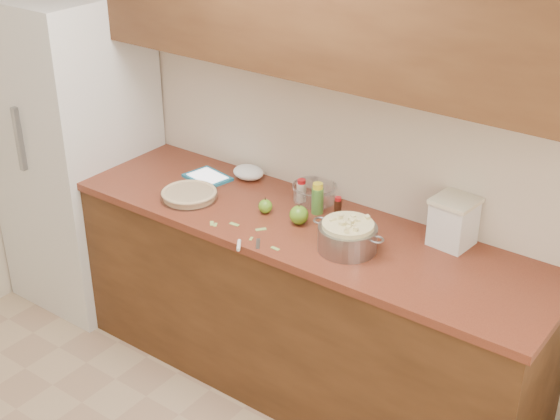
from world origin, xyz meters
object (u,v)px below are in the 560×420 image
Objects in this scene: pie at (189,195)px; colander at (347,237)px; tablet at (208,177)px; flour_canister at (454,221)px.

pie is 0.81× the size of colander.
flour_canister is at bearing 16.35° from tablet.
colander reaches higher than tablet.
tablet is at bearing 109.99° from pie.
flour_canister is at bearing 16.21° from pie.
tablet is (-1.32, -0.13, -0.10)m from flour_canister.
colander is at bearing -137.49° from flour_canister.
colander reaches higher than pie.
colander is 1.00m from tablet.
pie is at bearing -59.16° from tablet.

